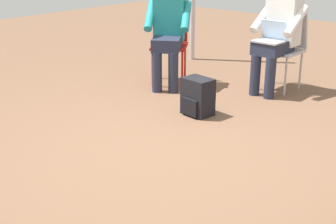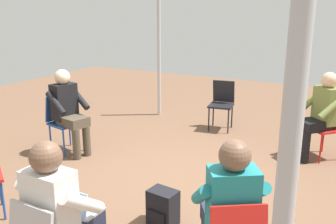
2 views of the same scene
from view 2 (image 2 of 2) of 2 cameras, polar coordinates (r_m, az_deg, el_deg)
ground_plane at (r=4.69m, az=1.19°, el=-10.71°), size 14.00×14.00×0.00m
chair_northwest at (r=5.76m, az=23.26°, el=-1.67°), size 0.59×0.58×0.85m
chair_south at (r=5.75m, az=-15.76°, el=-0.98°), size 0.47×0.51×0.85m
chair_west at (r=6.64m, az=8.23°, el=1.63°), size 0.49×0.46×0.85m
person_with_laptop at (r=2.86m, az=-15.92°, el=-14.10°), size 0.52×0.49×1.24m
person_in_olive at (r=5.60m, az=22.20°, el=0.08°), size 0.63×0.63×1.24m
person_in_teal at (r=2.82m, az=9.21°, el=-14.09°), size 0.63×0.63×1.24m
person_in_black at (r=5.57m, az=-14.95°, el=0.65°), size 0.56×0.57×1.24m
backpack_near_laptop_user at (r=3.82m, az=-0.77°, el=-14.61°), size 0.27×0.30×0.36m
tent_pole_near at (r=7.33m, az=-1.38°, el=8.21°), size 0.07×0.07×2.28m
tent_pole_far at (r=1.36m, az=17.06°, el=-16.01°), size 0.07×0.07×2.76m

